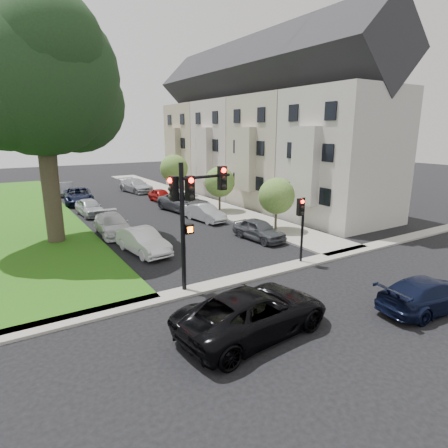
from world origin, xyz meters
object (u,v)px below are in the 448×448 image
car_parked_1 (205,213)px  car_parked_7 (90,207)px  car_cross_near (254,312)px  car_parked_8 (78,196)px  car_parked_2 (185,203)px  car_parked_6 (113,225)px  small_tree_a (277,196)px  car_parked_9 (66,189)px  car_cross_far (428,294)px  car_parked_0 (259,230)px  car_parked_3 (161,195)px  car_parked_4 (136,186)px  traffic_signal_secondary (301,218)px  traffic_signal_main (191,204)px  small_tree_c (174,169)px  eucalyptus (37,77)px  car_parked_5 (143,241)px  small_tree_b (220,182)px

car_parked_1 → car_parked_7: car_parked_7 is taller
car_cross_near → car_parked_8: car_cross_near is taller
car_parked_2 → car_parked_6: bearing=-159.5°
small_tree_a → car_parked_9: (-9.96, 23.98, -1.84)m
car_cross_far → car_parked_8: (-7.28, 30.73, 0.11)m
car_parked_0 → car_parked_1: bearing=88.9°
car_parked_0 → car_parked_3: bearing=85.6°
car_parked_9 → car_parked_2: bearing=-54.9°
car_parked_4 → car_parked_9: bearing=153.9°
traffic_signal_secondary → car_parked_3: bearing=88.3°
car_parked_9 → traffic_signal_secondary: bearing=-69.0°
traffic_signal_main → car_parked_2: 17.05m
car_parked_0 → small_tree_c: bearing=77.4°
car_parked_2 → car_parked_6: size_ratio=1.18×
car_cross_far → car_parked_7: (-7.55, 24.65, 0.05)m
car_cross_near → car_parked_1: 16.98m
small_tree_a → car_cross_near: (-9.44, -10.32, -1.73)m
car_parked_1 → car_parked_6: size_ratio=0.82×
car_parked_8 → small_tree_c: bearing=1.6°
traffic_signal_main → car_cross_far: 10.26m
traffic_signal_main → eucalyptus: bearing=110.7°
traffic_signal_main → car_parked_2: traffic_signal_main is taller
traffic_signal_main → car_parked_6: (-0.51, 11.05, -3.23)m
car_cross_near → car_parked_5: (-0.24, 10.57, -0.08)m
car_parked_4 → car_parked_7: (-7.33, -9.82, -0.06)m
eucalyptus → traffic_signal_secondary: eucalyptus is taller
car_cross_far → car_parked_5: (-7.19, 12.79, 0.06)m
eucalyptus → car_parked_0: 16.00m
car_parked_0 → car_parked_8: size_ratio=0.72×
small_tree_b → car_parked_3: (-2.57, 7.04, -1.98)m
small_tree_b → traffic_signal_secondary: (-3.19, -13.58, -0.12)m
small_tree_a → car_parked_4: 22.17m
traffic_signal_secondary → car_parked_1: size_ratio=0.90×
car_parked_7 → car_parked_9: size_ratio=0.99×
car_parked_2 → small_tree_a: bearing=-83.4°
small_tree_c → car_cross_near: bearing=-109.0°
car_parked_0 → small_tree_b: bearing=69.9°
small_tree_c → car_parked_2: size_ratio=0.78×
car_cross_far → car_parked_2: 21.92m
eucalyptus → car_parked_1: bearing=0.6°
small_tree_a → car_parked_6: small_tree_a is taller
car_cross_near → car_parked_3: (6.87, 25.05, -0.16)m
car_parked_1 → car_parked_6: (-7.28, -0.08, 0.04)m
car_parked_6 → car_parked_7: car_parked_7 is taller
car_cross_near → car_parked_0: (7.14, 9.22, -0.13)m
car_parked_9 → car_parked_6: bearing=-82.1°
traffic_signal_main → car_parked_4: 28.78m
car_parked_7 → traffic_signal_main: bearing=-91.7°
small_tree_a → car_parked_4: size_ratio=0.72×
car_parked_9 → car_parked_3: bearing=-43.2°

